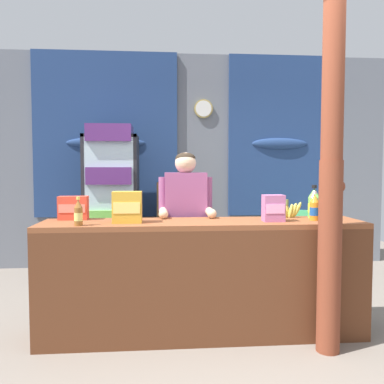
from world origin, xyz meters
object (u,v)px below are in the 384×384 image
at_px(soda_bottle_iced_tea, 78,213).
at_px(snack_box_choco_powder, 127,207).
at_px(stall_counter, 204,269).
at_px(plastic_lawn_chair, 304,240).
at_px(soda_bottle_lime_soda, 314,204).
at_px(snack_box_wafer, 273,208).
at_px(soda_bottle_orange_soda, 314,208).
at_px(banana_bunch, 287,210).
at_px(timber_post, 331,168).
at_px(snack_box_crackers, 73,208).
at_px(shopkeeper, 186,214).
at_px(drink_fridge, 112,196).
at_px(bottle_shelf_rack, 175,225).

xyz_separation_m(soda_bottle_iced_tea, snack_box_choco_powder, (0.34, 0.13, 0.03)).
distance_m(stall_counter, plastic_lawn_chair, 2.06).
xyz_separation_m(soda_bottle_lime_soda, soda_bottle_iced_tea, (-1.90, -0.30, -0.03)).
xyz_separation_m(stall_counter, snack_box_wafer, (0.55, 0.04, 0.47)).
distance_m(plastic_lawn_chair, soda_bottle_orange_soda, 1.62).
bearing_deg(snack_box_choco_powder, stall_counter, -5.53).
relative_size(snack_box_wafer, banana_bunch, 0.77).
bearing_deg(timber_post, snack_box_wafer, 136.36).
distance_m(snack_box_crackers, banana_bunch, 1.79).
relative_size(stall_counter, timber_post, 0.91).
bearing_deg(shopkeeper, snack_box_choco_powder, -135.73).
height_order(timber_post, shopkeeper, timber_post).
relative_size(stall_counter, snack_box_crackers, 10.91).
relative_size(timber_post, soda_bottle_orange_soda, 11.87).
xyz_separation_m(plastic_lawn_chair, snack_box_choco_powder, (-1.97, -1.47, 0.55)).
bearing_deg(stall_counter, snack_box_crackers, 165.12).
xyz_separation_m(drink_fridge, snack_box_crackers, (-0.12, -1.60, 0.01)).
relative_size(drink_fridge, shopkeeper, 1.25).
xyz_separation_m(bottle_shelf_rack, shopkeeper, (0.03, -1.55, 0.32)).
bearing_deg(soda_bottle_orange_soda, drink_fridge, 135.32).
xyz_separation_m(drink_fridge, snack_box_wafer, (1.48, -1.84, 0.02)).
xyz_separation_m(stall_counter, soda_bottle_iced_tea, (-0.94, -0.08, 0.45)).
relative_size(plastic_lawn_chair, soda_bottle_lime_soda, 3.07).
bearing_deg(drink_fridge, soda_bottle_lime_soda, -41.17).
relative_size(stall_counter, shopkeeper, 1.72).
height_order(stall_counter, soda_bottle_iced_tea, soda_bottle_iced_tea).
height_order(drink_fridge, soda_bottle_lime_soda, drink_fridge).
relative_size(stall_counter, soda_bottle_lime_soda, 9.14).
relative_size(shopkeeper, soda_bottle_iced_tea, 6.97).
distance_m(soda_bottle_lime_soda, snack_box_wafer, 0.45).
bearing_deg(shopkeeper, soda_bottle_orange_soda, -24.39).
relative_size(plastic_lawn_chair, soda_bottle_orange_soda, 3.64).
xyz_separation_m(timber_post, bottle_shelf_rack, (-1.02, 2.36, -0.74)).
height_order(snack_box_wafer, banana_bunch, snack_box_wafer).
height_order(stall_counter, plastic_lawn_chair, stall_counter).
bearing_deg(drink_fridge, timber_post, -49.96).
distance_m(stall_counter, soda_bottle_orange_soda, 1.02).
relative_size(soda_bottle_iced_tea, snack_box_wafer, 1.01).
xyz_separation_m(timber_post, soda_bottle_lime_soda, (0.08, 0.50, -0.30)).
bearing_deg(soda_bottle_orange_soda, plastic_lawn_chair, 71.98).
bearing_deg(soda_bottle_iced_tea, snack_box_choco_powder, 21.26).
bearing_deg(timber_post, snack_box_choco_powder, 167.35).
bearing_deg(bottle_shelf_rack, timber_post, -66.53).
xyz_separation_m(soda_bottle_iced_tea, snack_box_crackers, (-0.11, 0.36, 0.01)).
height_order(timber_post, plastic_lawn_chair, timber_post).
bearing_deg(soda_bottle_lime_soda, shopkeeper, 164.27).
bearing_deg(shopkeeper, timber_post, -38.99).
height_order(plastic_lawn_chair, soda_bottle_iced_tea, soda_bottle_iced_tea).
xyz_separation_m(shopkeeper, soda_bottle_iced_tea, (-0.83, -0.61, 0.08)).
distance_m(plastic_lawn_chair, soda_bottle_lime_soda, 1.47).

